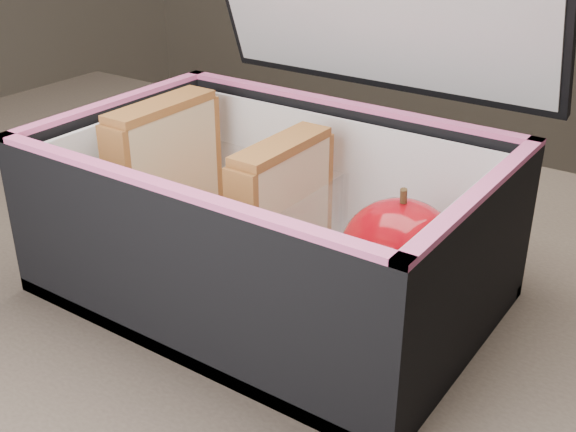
# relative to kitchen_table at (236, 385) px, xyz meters

# --- Properties ---
(kitchen_table) EXTENTS (1.20, 0.80, 0.75)m
(kitchen_table) POSITION_rel_kitchen_table_xyz_m (0.00, 0.00, 0.00)
(kitchen_table) COLOR brown
(kitchen_table) RESTS_ON ground
(lunch_bag) EXTENTS (0.32, 0.29, 0.32)m
(lunch_bag) POSITION_rel_kitchen_table_xyz_m (0.02, 0.02, 0.16)
(lunch_bag) COLOR black
(lunch_bag) RESTS_ON kitchen_table
(plastic_tub) EXTENTS (0.16, 0.12, 0.07)m
(plastic_tub) POSITION_rel_kitchen_table_xyz_m (-0.03, 0.03, 0.14)
(plastic_tub) COLOR white
(plastic_tub) RESTS_ON lunch_bag
(sandwich_left) EXTENTS (0.03, 0.10, 0.11)m
(sandwich_left) POSITION_rel_kitchen_table_xyz_m (-0.09, 0.03, 0.16)
(sandwich_left) COLOR tan
(sandwich_left) RESTS_ON plastic_tub
(sandwich_right) EXTENTS (0.03, 0.09, 0.10)m
(sandwich_right) POSITION_rel_kitchen_table_xyz_m (0.03, 0.03, 0.16)
(sandwich_right) COLOR tan
(sandwich_right) RESTS_ON plastic_tub
(carrot_sticks) EXTENTS (0.05, 0.14, 0.03)m
(carrot_sticks) POSITION_rel_kitchen_table_xyz_m (-0.03, 0.03, 0.12)
(carrot_sticks) COLOR #F0600D
(carrot_sticks) RESTS_ON plastic_tub
(paper_napkin) EXTENTS (0.08, 0.09, 0.01)m
(paper_napkin) POSITION_rel_kitchen_table_xyz_m (0.12, 0.03, 0.11)
(paper_napkin) COLOR white
(paper_napkin) RESTS_ON lunch_bag
(red_apple) EXTENTS (0.10, 0.10, 0.09)m
(red_apple) POSITION_rel_kitchen_table_xyz_m (0.12, 0.03, 0.15)
(red_apple) COLOR #96000D
(red_apple) RESTS_ON paper_napkin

